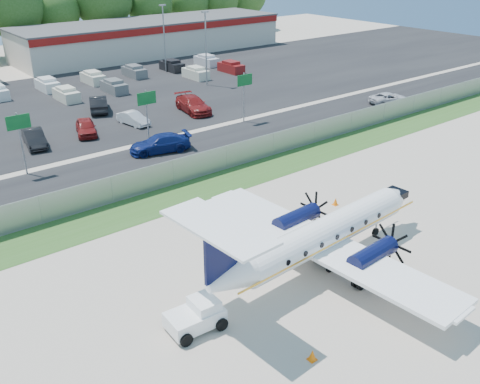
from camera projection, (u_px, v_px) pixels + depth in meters
ground at (306, 263)px, 30.40m from camera, size 170.00×170.00×0.00m
grass_verge at (189, 193)px, 38.91m from camera, size 170.00×4.00×0.02m
access_road at (142, 165)px, 43.87m from camera, size 170.00×8.00×0.02m
parking_lot at (48, 109)px, 58.78m from camera, size 170.00×32.00×0.02m
perimeter_fence at (173, 172)px, 39.91m from camera, size 120.00×0.06×1.99m
building_east at (152, 37)px, 87.93m from camera, size 44.40×12.40×5.24m
sign_left at (20, 131)px, 40.61m from camera, size 1.80×0.26×5.00m
sign_mid at (147, 106)px, 46.82m from camera, size 1.80×0.26×5.00m
sign_right at (244, 87)px, 53.02m from camera, size 1.80×0.26×5.00m
light_pole_ne at (206, 44)px, 66.43m from camera, size 0.90×0.35×9.09m
light_pole_se at (164, 34)px, 73.53m from camera, size 0.90×0.35×9.09m
aircraft at (322, 235)px, 29.27m from camera, size 16.95×16.72×5.25m
pushback_tug at (197, 315)px, 25.07m from camera, size 2.74×2.04×1.43m
baggage_cart_far at (333, 255)px, 30.21m from camera, size 2.39×1.62×1.17m
cone_nose at (336, 202)px, 37.11m from camera, size 0.37×0.37×0.53m
cone_port_wing at (312, 355)px, 23.26m from camera, size 0.37×0.37×0.53m
cone_starboard_wing at (250, 201)px, 37.09m from camera, size 0.43×0.43×0.61m
road_car_mid at (160, 152)px, 46.69m from camera, size 5.69×3.46×1.54m
road_car_east at (389, 104)px, 60.61m from camera, size 5.07×3.46×1.29m
parked_car_b at (36, 146)px, 48.03m from camera, size 2.34×4.80×1.52m
parked_car_c at (87, 135)px, 50.87m from camera, size 3.06×4.69×1.48m
parked_car_d at (134, 125)px, 53.68m from camera, size 2.00×4.09×1.29m
parked_car_e at (193, 112)px, 57.72m from camera, size 3.27×6.08×1.67m
parked_car_g at (99, 111)px, 57.99m from camera, size 3.65×5.45×1.70m
far_parking_rows at (32, 100)px, 62.33m from camera, size 56.00×10.00×1.60m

